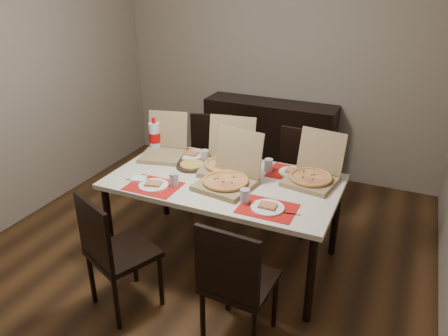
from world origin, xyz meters
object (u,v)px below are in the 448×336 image
at_px(sideboard, 269,140).
at_px(dip_bowl, 241,172).
at_px(chair_near_left, 113,250).
at_px(pizza_box_center, 228,178).
at_px(chair_far_right, 295,175).
at_px(chair_far_left, 210,157).
at_px(chair_near_right, 235,280).
at_px(soda_bottle, 155,137).
at_px(dining_table, 224,187).

relative_size(sideboard, dip_bowl, 11.25).
bearing_deg(chair_near_left, pizza_box_center, 56.74).
bearing_deg(chair_far_right, chair_far_left, 176.06).
bearing_deg(dip_bowl, chair_near_right, -69.50).
distance_m(dip_bowl, soda_bottle, 0.93).
bearing_deg(dip_bowl, soda_bottle, 170.33).
xyz_separation_m(sideboard, dining_table, (0.20, -1.74, 0.23)).
bearing_deg(dining_table, chair_near_left, -117.17).
bearing_deg(chair_far_left, dip_bowl, -48.81).
relative_size(pizza_box_center, dip_bowl, 3.72).
height_order(chair_near_right, pizza_box_center, pizza_box_center).
distance_m(chair_far_left, soda_bottle, 0.73).
xyz_separation_m(chair_far_right, dip_bowl, (-0.30, -0.65, 0.26)).
distance_m(chair_far_left, chair_far_right, 0.93).
relative_size(sideboard, chair_near_right, 1.61).
height_order(chair_far_left, pizza_box_center, pizza_box_center).
bearing_deg(chair_near_left, chair_near_right, 2.89).
distance_m(sideboard, chair_near_left, 2.63).
xyz_separation_m(chair_far_left, pizza_box_center, (0.62, -0.95, 0.30)).
bearing_deg(sideboard, dining_table, -83.50).
relative_size(sideboard, pizza_box_center, 3.03).
bearing_deg(dining_table, dip_bowl, 61.82).
xyz_separation_m(chair_far_left, dip_bowl, (0.63, -0.72, 0.26)).
bearing_deg(chair_near_right, dining_table, 118.32).
bearing_deg(dining_table, chair_near_right, -61.68).
xyz_separation_m(chair_near_left, chair_far_left, (-0.10, 1.75, 0.00)).
distance_m(chair_far_left, pizza_box_center, 1.17).
height_order(sideboard, chair_near_right, chair_near_right).
relative_size(chair_near_right, dip_bowl, 6.97).
relative_size(pizza_box_center, soda_bottle, 1.60).
xyz_separation_m(sideboard, chair_near_left, (-0.25, -2.62, 0.06)).
bearing_deg(chair_far_right, dip_bowl, -114.38).
relative_size(chair_far_left, pizza_box_center, 1.88).
distance_m(sideboard, dining_table, 1.77).
xyz_separation_m(chair_near_right, dip_bowl, (-0.37, 0.98, 0.26)).
xyz_separation_m(dining_table, chair_far_left, (-0.55, 0.87, -0.17)).
bearing_deg(chair_far_right, soda_bottle, -157.51).
distance_m(sideboard, chair_far_left, 0.94).
xyz_separation_m(dining_table, dip_bowl, (0.08, 0.15, 0.08)).
xyz_separation_m(sideboard, chair_far_left, (-0.35, -0.87, 0.06)).
xyz_separation_m(chair_near_left, pizza_box_center, (0.52, 0.79, 0.30)).
bearing_deg(pizza_box_center, chair_near_right, -63.21).
bearing_deg(chair_near_right, soda_bottle, 138.32).
bearing_deg(chair_far_left, chair_near_left, -86.80).
bearing_deg(chair_near_left, chair_far_left, 93.20).
distance_m(sideboard, pizza_box_center, 1.88).
bearing_deg(chair_far_left, dining_table, -57.77).
relative_size(dining_table, chair_far_left, 1.94).
distance_m(pizza_box_center, dip_bowl, 0.24).
height_order(chair_near_right, chair_far_right, same).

